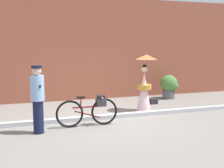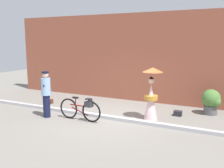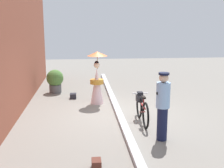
# 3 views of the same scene
# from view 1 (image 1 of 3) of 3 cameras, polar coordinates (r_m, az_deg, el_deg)

# --- Properties ---
(ground_plane) EXTENTS (30.00, 30.00, 0.00)m
(ground_plane) POSITION_cam_1_polar(r_m,az_deg,el_deg) (8.70, -0.32, -6.89)
(ground_plane) COLOR gray
(building_wall) EXTENTS (14.00, 0.40, 4.09)m
(building_wall) POSITION_cam_1_polar(r_m,az_deg,el_deg) (11.62, -5.34, 7.03)
(building_wall) COLOR brown
(building_wall) RESTS_ON ground_plane
(sidewalk_curb) EXTENTS (14.00, 0.20, 0.12)m
(sidewalk_curb) POSITION_cam_1_polar(r_m,az_deg,el_deg) (8.68, -0.32, -6.51)
(sidewalk_curb) COLOR #B2B2B7
(sidewalk_curb) RESTS_ON ground_plane
(bicycle_near_officer) EXTENTS (1.72, 0.48, 0.84)m
(bicycle_near_officer) POSITION_cam_1_polar(r_m,az_deg,el_deg) (7.83, -4.49, -5.28)
(bicycle_near_officer) COLOR black
(bicycle_near_officer) RESTS_ON ground_plane
(person_officer) EXTENTS (0.34, 0.37, 1.72)m
(person_officer) POSITION_cam_1_polar(r_m,az_deg,el_deg) (7.32, -14.74, -2.64)
(person_officer) COLOR #141938
(person_officer) RESTS_ON ground_plane
(person_with_parasol) EXTENTS (0.73, 0.73, 1.90)m
(person_with_parasol) POSITION_cam_1_polar(r_m,az_deg,el_deg) (9.57, 6.58, 0.04)
(person_with_parasol) COLOR silver
(person_with_parasol) RESTS_ON ground_plane
(potted_plant_by_door) EXTENTS (0.73, 0.71, 0.98)m
(potted_plant_by_door) POSITION_cam_1_polar(r_m,az_deg,el_deg) (11.95, 11.47, -0.32)
(potted_plant_by_door) COLOR #59595B
(potted_plant_by_door) RESTS_ON ground_plane
(backpack_spare) EXTENTS (0.29, 0.24, 0.20)m
(backpack_spare) POSITION_cam_1_polar(r_m,az_deg,el_deg) (10.84, 8.31, -3.43)
(backpack_spare) COLOR #26262D
(backpack_spare) RESTS_ON ground_plane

